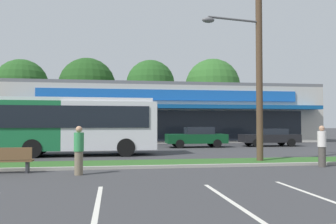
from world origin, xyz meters
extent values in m
cube|color=#2D5B23|center=(0.00, 14.00, 0.06)|extent=(56.00, 2.20, 0.12)
cube|color=#99968C|center=(0.00, 12.78, 0.06)|extent=(56.00, 0.24, 0.12)
cube|color=silver|center=(-1.94, 6.44, 0.00)|extent=(0.12, 4.80, 0.01)
cube|color=silver|center=(1.14, 6.27, 0.00)|extent=(0.12, 4.80, 0.01)
cube|color=silver|center=(3.48, 6.46, 0.00)|extent=(0.12, 4.80, 0.01)
cube|color=#BCB7AD|center=(3.78, 36.11, 2.68)|extent=(29.81, 12.02, 5.36)
cube|color=black|center=(3.78, 30.06, 1.61)|extent=(25.04, 0.08, 2.79)
cube|color=#0F4C8C|center=(3.78, 29.40, 3.32)|extent=(28.02, 1.40, 0.35)
cube|color=#1959AD|center=(3.78, 30.02, 4.39)|extent=(23.85, 0.16, 0.96)
cube|color=slate|center=(3.78, 36.11, 5.51)|extent=(29.81, 12.02, 0.30)
cylinder|color=#473323|center=(-13.15, 46.01, 2.04)|extent=(0.44, 0.44, 4.08)
sphere|color=#23511E|center=(-13.15, 46.01, 6.63)|extent=(6.79, 6.79, 6.79)
cylinder|color=#473323|center=(-4.90, 45.75, 1.96)|extent=(0.44, 0.44, 3.93)
sphere|color=#1E4719|center=(-4.90, 45.75, 6.69)|extent=(7.38, 7.38, 7.38)
cylinder|color=#473323|center=(3.08, 42.43, 2.24)|extent=(0.44, 0.44, 4.48)
sphere|color=#23511E|center=(3.08, 42.43, 6.74)|extent=(6.02, 6.02, 6.02)
cylinder|color=#473323|center=(11.67, 44.35, 2.03)|extent=(0.44, 0.44, 4.05)
sphere|color=#2D6026|center=(11.67, 44.35, 6.80)|extent=(7.34, 7.34, 7.34)
cylinder|color=#4C3826|center=(5.12, 13.91, 4.55)|extent=(0.30, 0.30, 9.11)
cylinder|color=#59595B|center=(3.84, 13.69, 6.56)|extent=(2.58, 0.54, 0.10)
ellipsoid|color=#59595B|center=(2.56, 13.46, 6.41)|extent=(0.56, 0.32, 0.24)
cube|color=#196638|center=(-7.52, 19.03, 1.70)|extent=(6.40, 2.72, 2.70)
cube|color=silver|center=(-1.77, 19.18, 1.70)|extent=(5.25, 2.69, 2.70)
cube|color=silver|center=(-4.93, 19.10, 3.15)|extent=(11.11, 2.59, 0.20)
cube|color=black|center=(-4.90, 17.80, 2.19)|extent=(10.59, 0.34, 1.19)
cube|color=black|center=(0.85, 19.25, 2.02)|extent=(0.12, 2.17, 1.51)
cylinder|color=black|center=(-0.93, 20.38, 0.50)|extent=(1.01, 0.33, 1.00)
cylinder|color=black|center=(-0.87, 18.03, 0.50)|extent=(1.01, 0.33, 1.00)
cylinder|color=black|center=(-5.83, 20.25, 0.50)|extent=(1.01, 0.33, 1.00)
cylinder|color=black|center=(-5.77, 17.90, 0.50)|extent=(1.01, 0.33, 1.00)
cube|color=brown|center=(-5.32, 12.20, 0.45)|extent=(1.60, 0.45, 0.06)
cube|color=brown|center=(-5.32, 12.01, 0.73)|extent=(1.60, 0.06, 0.44)
cube|color=#333338|center=(-4.72, 12.20, 0.23)|extent=(0.08, 0.36, 0.45)
cube|color=black|center=(10.80, 25.17, 0.63)|extent=(4.62, 1.73, 0.62)
cube|color=black|center=(11.03, 25.17, 1.17)|extent=(2.08, 1.52, 0.46)
cylinder|color=black|center=(9.37, 24.34, 0.32)|extent=(0.64, 0.22, 0.64)
cylinder|color=black|center=(9.37, 25.99, 0.32)|extent=(0.64, 0.22, 0.64)
cylinder|color=black|center=(12.23, 24.34, 0.32)|extent=(0.64, 0.22, 0.64)
cylinder|color=black|center=(12.23, 25.99, 0.32)|extent=(0.64, 0.22, 0.64)
cube|color=#0C3F1E|center=(4.71, 24.82, 0.66)|extent=(4.58, 1.74, 0.69)
cube|color=black|center=(4.94, 24.82, 1.28)|extent=(2.06, 1.53, 0.54)
cylinder|color=black|center=(3.29, 23.99, 0.32)|extent=(0.64, 0.22, 0.64)
cylinder|color=black|center=(3.29, 25.65, 0.32)|extent=(0.64, 0.22, 0.64)
cylinder|color=black|center=(6.13, 23.99, 0.32)|extent=(0.64, 0.22, 0.64)
cylinder|color=black|center=(6.13, 25.65, 0.32)|extent=(0.64, 0.22, 0.64)
cylinder|color=#726651|center=(-2.79, 11.31, 0.42)|extent=(0.30, 0.30, 0.84)
cylinder|color=#338C4C|center=(-2.79, 11.31, 1.17)|extent=(0.35, 0.35, 0.66)
sphere|color=tan|center=(-2.79, 11.31, 1.62)|extent=(0.23, 0.23, 0.23)
cylinder|color=#47423D|center=(7.11, 12.14, 0.42)|extent=(0.30, 0.30, 0.84)
cylinder|color=silver|center=(7.11, 12.14, 1.17)|extent=(0.35, 0.35, 0.67)
sphere|color=tan|center=(7.11, 12.14, 1.62)|extent=(0.23, 0.23, 0.23)
camera|label=1|loc=(-1.62, -1.66, 1.84)|focal=37.99mm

